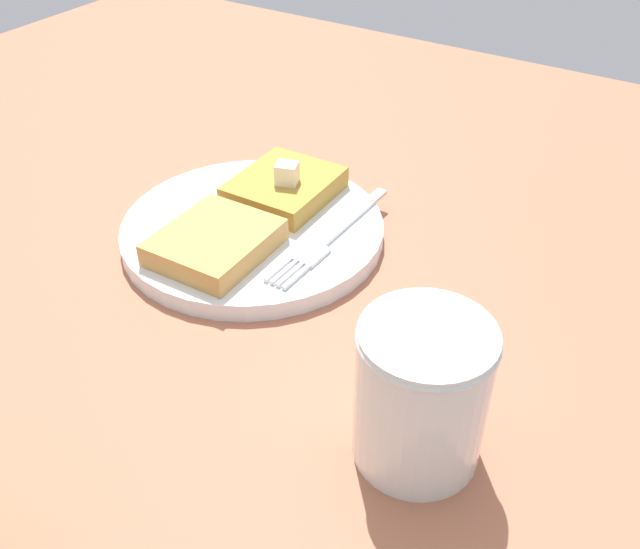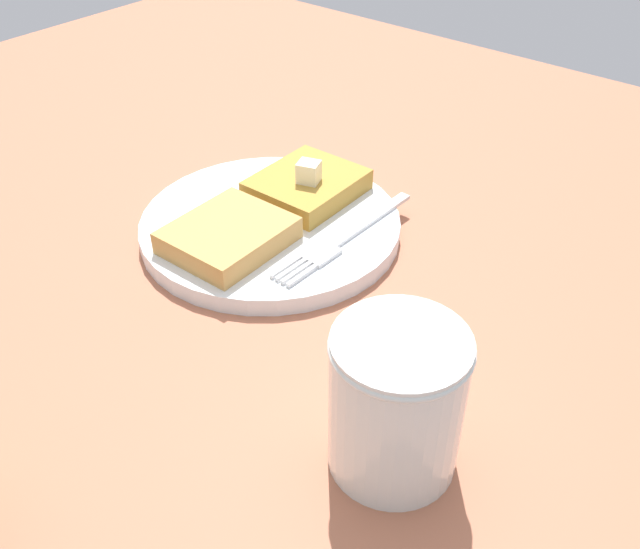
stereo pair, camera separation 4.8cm
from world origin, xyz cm
name	(u,v)px [view 1 (the left image)]	position (x,y,z in cm)	size (l,w,h in cm)	color
table_surface	(169,197)	(0.00, 0.00, 1.22)	(96.68, 96.68, 2.44)	#A76247
plate	(253,229)	(2.61, 11.88, 3.29)	(21.61, 21.61, 1.46)	silver
toast_slice_left	(285,187)	(-2.27, 11.76, 4.82)	(8.95, 7.67, 1.84)	#B08433
toast_slice_middle	(215,242)	(7.49, 11.99, 4.82)	(8.95, 7.67, 1.84)	tan
butter_pat_primary	(287,173)	(-1.70, 12.46, 6.64)	(1.80, 1.62, 1.80)	#F7EFC5
fork	(326,240)	(1.69, 18.47, 4.08)	(16.02, 2.25, 0.36)	silver
syrup_jar	(421,400)	(15.36, 33.09, 6.63)	(7.59, 7.59, 9.22)	#59270F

